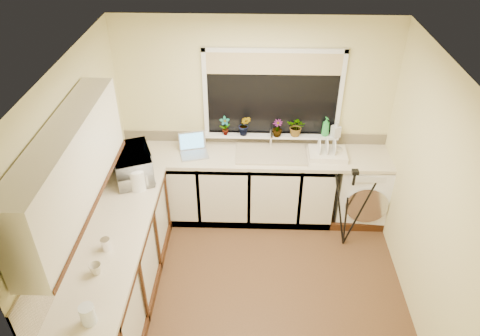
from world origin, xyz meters
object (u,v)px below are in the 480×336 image
(kettle, at_px, (137,180))
(tripod, at_px, (349,209))
(glass_jug, at_px, (88,315))
(plant_a, at_px, (225,126))
(laptop, at_px, (193,148))
(soap_bottle_green, at_px, (326,126))
(cup_left, at_px, (96,269))
(plant_d, at_px, (297,126))
(soap_bottle_clear, at_px, (336,129))
(steel_jar, at_px, (106,244))
(dish_rack, at_px, (328,154))
(microwave, at_px, (133,164))
(plant_b, at_px, (245,125))
(washing_machine, at_px, (362,189))
(cup_back, at_px, (337,151))
(plant_c, at_px, (277,128))

(kettle, relative_size, tripod, 0.22)
(glass_jug, height_order, plant_a, plant_a)
(laptop, distance_m, tripod, 1.92)
(tripod, distance_m, soap_bottle_green, 1.01)
(cup_left, bearing_deg, plant_d, 49.27)
(soap_bottle_clear, bearing_deg, steel_jar, -141.44)
(dish_rack, height_order, plant_d, plant_d)
(laptop, distance_m, microwave, 0.78)
(kettle, relative_size, glass_jug, 1.37)
(laptop, bearing_deg, kettle, -139.59)
(steel_jar, bearing_deg, soap_bottle_clear, 38.56)
(plant_a, relative_size, plant_b, 0.90)
(washing_machine, relative_size, glass_jug, 5.01)
(steel_jar, xyz_separation_m, cup_back, (2.29, 1.65, -0.01))
(washing_machine, distance_m, plant_a, 1.86)
(tripod, bearing_deg, plant_a, 145.48)
(dish_rack, xyz_separation_m, plant_a, (-1.21, 0.21, 0.24))
(glass_jug, bearing_deg, tripod, 38.98)
(washing_machine, xyz_separation_m, plant_d, (-0.84, 0.20, 0.75))
(dish_rack, relative_size, cup_back, 3.86)
(washing_machine, bearing_deg, plant_d, 171.29)
(washing_machine, xyz_separation_m, cup_back, (-0.36, 0.03, 0.52))
(glass_jug, bearing_deg, kettle, 89.68)
(kettle, xyz_separation_m, cup_left, (-0.10, -1.20, -0.07))
(kettle, xyz_separation_m, soap_bottle_green, (2.06, 0.93, 0.15))
(steel_jar, distance_m, microwave, 1.13)
(dish_rack, xyz_separation_m, plant_c, (-0.59, 0.20, 0.22))
(glass_jug, xyz_separation_m, soap_bottle_green, (2.07, 2.61, 0.18))
(dish_rack, relative_size, steel_jar, 3.75)
(glass_jug, height_order, cup_back, glass_jug)
(kettle, bearing_deg, steel_jar, -95.76)
(plant_d, bearing_deg, soap_bottle_clear, -0.98)
(tripod, relative_size, glass_jug, 6.26)
(glass_jug, xyz_separation_m, microwave, (-0.08, 1.90, 0.07))
(plant_d, bearing_deg, kettle, -152.04)
(kettle, relative_size, soap_bottle_green, 0.98)
(plant_a, distance_m, soap_bottle_green, 1.19)
(glass_jug, distance_m, steel_jar, 0.78)
(kettle, xyz_separation_m, plant_d, (1.72, 0.91, 0.16))
(dish_rack, relative_size, soap_bottle_green, 1.84)
(plant_c, xyz_separation_m, plant_d, (0.23, 0.02, 0.02))
(washing_machine, xyz_separation_m, laptop, (-2.06, 0.01, 0.54))
(soap_bottle_clear, bearing_deg, tripod, -80.69)
(soap_bottle_green, bearing_deg, plant_b, -178.44)
(tripod, xyz_separation_m, microwave, (-2.39, 0.03, 0.53))
(microwave, relative_size, cup_back, 5.10)
(washing_machine, height_order, cup_left, cup_left)
(washing_machine, xyz_separation_m, glass_jug, (-2.57, -2.39, 0.56))
(laptop, bearing_deg, soap_bottle_clear, -8.65)
(plant_c, bearing_deg, kettle, -149.01)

